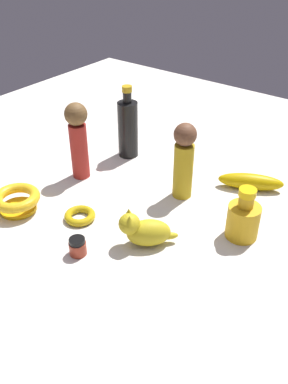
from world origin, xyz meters
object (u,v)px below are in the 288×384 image
object	(u,v)px
person_figure_child	(78,137)
cat_figurine	(144,230)
person_figure_adult	(184,159)
bottle_tall	(128,128)
bowl	(17,200)
bangle	(80,216)
banana	(251,182)
nail_polish_jar	(78,246)
bottle_short	(243,219)

from	to	relation	value
person_figure_child	cat_figurine	bearing A→B (deg)	68.39
person_figure_adult	bottle_tall	bearing A→B (deg)	-109.04
cat_figurine	person_figure_adult	world-z (taller)	person_figure_adult
bottle_tall	cat_figurine	xyz separation A→B (m)	(0.32, 0.31, -0.05)
cat_figurine	person_figure_adult	bearing A→B (deg)	-169.63
bowl	cat_figurine	bearing A→B (deg)	104.94
cat_figurine	person_figure_child	world-z (taller)	person_figure_child
cat_figurine	bangle	size ratio (longest dim) A/B	1.46
banana	bangle	distance (m)	0.49
cat_figurine	bowl	world-z (taller)	cat_figurine
cat_figurine	nail_polish_jar	world-z (taller)	cat_figurine
bottle_short	bangle	bearing A→B (deg)	-62.17
cat_figurine	person_figure_child	bearing A→B (deg)	-111.61
banana	cat_figurine	xyz separation A→B (m)	(0.38, -0.10, 0.02)
person_figure_adult	bottle_short	size ratio (longest dim) A/B	1.60
banana	bowl	xyz separation A→B (m)	(0.47, -0.45, 0.01)
cat_figurine	bowl	bearing A→B (deg)	-75.06
banana	bowl	bearing A→B (deg)	-159.72
bangle	bowl	xyz separation A→B (m)	(0.07, -0.16, 0.02)
banana	bangle	bearing A→B (deg)	-151.96
bottle_tall	banana	size ratio (longest dim) A/B	1.26
bottle_tall	nail_polish_jar	distance (m)	0.50
person_figure_adult	bowl	bearing A→B (deg)	-43.62
bottle_tall	cat_figurine	bearing A→B (deg)	43.84
bottle_tall	bowl	xyz separation A→B (m)	(0.42, -0.04, -0.06)
bangle	bottle_short	bearing A→B (deg)	117.83
cat_figurine	bottle_short	xyz separation A→B (m)	(-0.17, 0.17, 0.01)
nail_polish_jar	bottle_tall	bearing A→B (deg)	-154.80
bowl	banana	bearing A→B (deg)	136.42
person_figure_child	bangle	bearing A→B (deg)	43.23
cat_figurine	bowl	xyz separation A→B (m)	(0.09, -0.35, -0.01)
bottle_tall	person_figure_adult	size ratio (longest dim) A/B	1.06
cat_figurine	bowl	size ratio (longest dim) A/B	0.95
nail_polish_jar	person_figure_child	bearing A→B (deg)	-136.97
person_figure_child	bowl	world-z (taller)	person_figure_child
bottle_tall	bangle	distance (m)	0.38
bottle_short	person_figure_child	xyz separation A→B (m)	(0.03, -0.51, 0.08)
person_figure_adult	person_figure_child	bearing A→B (deg)	-72.11
person_figure_adult	bowl	world-z (taller)	person_figure_adult
bottle_tall	bowl	distance (m)	0.43
bottle_tall	person_figure_adult	world-z (taller)	bottle_tall
person_figure_child	bowl	xyz separation A→B (m)	(0.23, -0.01, -0.10)
banana	person_figure_child	world-z (taller)	person_figure_child
cat_figurine	nail_polish_jar	size ratio (longest dim) A/B	2.73
cat_figurine	person_figure_adult	distance (m)	0.25
banana	person_figure_adult	distance (m)	0.22
cat_figurine	person_figure_adult	xyz separation A→B (m)	(-0.23, -0.04, 0.07)
bottle_short	person_figure_adult	bearing A→B (deg)	-106.17
banana	bangle	size ratio (longest dim) A/B	2.27
banana	cat_figurine	distance (m)	0.39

